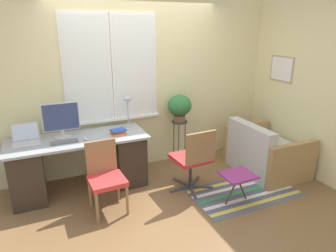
{
  "coord_description": "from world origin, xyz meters",
  "views": [
    {
      "loc": [
        -1.41,
        -3.53,
        2.15
      ],
      "look_at": [
        0.23,
        0.18,
        0.81
      ],
      "focal_mm": 32.0,
      "sensor_mm": 36.0,
      "label": 1
    }
  ],
  "objects_px": {
    "mouse": "(85,139)",
    "desk_chair_wooden": "(105,175)",
    "couch_loveseat": "(265,154)",
    "monitor": "(61,120)",
    "keyboard": "(64,142)",
    "plant_stand": "(179,127)",
    "laptop": "(26,140)",
    "office_chair_swivel": "(194,158)",
    "book_stack": "(118,132)",
    "potted_plant": "(180,106)",
    "folding_stool": "(238,177)",
    "desk_lamp": "(128,104)"
  },
  "relations": [
    {
      "from": "monitor",
      "to": "office_chair_swivel",
      "type": "bearing_deg",
      "value": -26.21
    },
    {
      "from": "laptop",
      "to": "couch_loveseat",
      "type": "height_order",
      "value": "laptop"
    },
    {
      "from": "office_chair_swivel",
      "to": "potted_plant",
      "type": "height_order",
      "value": "potted_plant"
    },
    {
      "from": "folding_stool",
      "to": "laptop",
      "type": "bearing_deg",
      "value": 152.9
    },
    {
      "from": "keyboard",
      "to": "book_stack",
      "type": "bearing_deg",
      "value": 2.62
    },
    {
      "from": "monitor",
      "to": "potted_plant",
      "type": "relative_size",
      "value": 1.1
    },
    {
      "from": "mouse",
      "to": "desk_chair_wooden",
      "type": "relative_size",
      "value": 0.08
    },
    {
      "from": "monitor",
      "to": "book_stack",
      "type": "height_order",
      "value": "monitor"
    },
    {
      "from": "monitor",
      "to": "folding_stool",
      "type": "xyz_separation_m",
      "value": [
        1.93,
        -1.27,
        -0.64
      ]
    },
    {
      "from": "book_stack",
      "to": "desk_chair_wooden",
      "type": "height_order",
      "value": "desk_chair_wooden"
    },
    {
      "from": "desk_lamp",
      "to": "office_chair_swivel",
      "type": "distance_m",
      "value": 1.24
    },
    {
      "from": "book_stack",
      "to": "couch_loveseat",
      "type": "xyz_separation_m",
      "value": [
        2.16,
        -0.53,
        -0.51
      ]
    },
    {
      "from": "monitor",
      "to": "office_chair_swivel",
      "type": "distance_m",
      "value": 1.82
    },
    {
      "from": "keyboard",
      "to": "plant_stand",
      "type": "xyz_separation_m",
      "value": [
        1.78,
        0.29,
        -0.13
      ]
    },
    {
      "from": "potted_plant",
      "to": "folding_stool",
      "type": "xyz_separation_m",
      "value": [
        0.16,
        -1.35,
        -0.61
      ]
    },
    {
      "from": "keyboard",
      "to": "plant_stand",
      "type": "relative_size",
      "value": 0.46
    },
    {
      "from": "desk_chair_wooden",
      "to": "potted_plant",
      "type": "relative_size",
      "value": 2.0
    },
    {
      "from": "desk_lamp",
      "to": "folding_stool",
      "type": "bearing_deg",
      "value": -54.04
    },
    {
      "from": "mouse",
      "to": "desk_lamp",
      "type": "distance_m",
      "value": 0.82
    },
    {
      "from": "keyboard",
      "to": "couch_loveseat",
      "type": "relative_size",
      "value": 0.3
    },
    {
      "from": "keyboard",
      "to": "desk_lamp",
      "type": "height_order",
      "value": "desk_lamp"
    },
    {
      "from": "couch_loveseat",
      "to": "monitor",
      "type": "bearing_deg",
      "value": 76.12
    },
    {
      "from": "desk_lamp",
      "to": "office_chair_swivel",
      "type": "bearing_deg",
      "value": -54.19
    },
    {
      "from": "book_stack",
      "to": "potted_plant",
      "type": "height_order",
      "value": "potted_plant"
    },
    {
      "from": "keyboard",
      "to": "couch_loveseat",
      "type": "xyz_separation_m",
      "value": [
        2.87,
        -0.5,
        -0.48
      ]
    },
    {
      "from": "monitor",
      "to": "keyboard",
      "type": "xyz_separation_m",
      "value": [
        -0.01,
        -0.21,
        -0.24
      ]
    },
    {
      "from": "mouse",
      "to": "office_chair_swivel",
      "type": "height_order",
      "value": "office_chair_swivel"
    },
    {
      "from": "office_chair_swivel",
      "to": "couch_loveseat",
      "type": "relative_size",
      "value": 0.8
    },
    {
      "from": "desk_lamp",
      "to": "potted_plant",
      "type": "xyz_separation_m",
      "value": [
        0.83,
        -0.02,
        -0.11
      ]
    },
    {
      "from": "folding_stool",
      "to": "monitor",
      "type": "bearing_deg",
      "value": 146.68
    },
    {
      "from": "book_stack",
      "to": "couch_loveseat",
      "type": "bearing_deg",
      "value": -13.75
    },
    {
      "from": "laptop",
      "to": "folding_stool",
      "type": "relative_size",
      "value": 0.8
    },
    {
      "from": "laptop",
      "to": "mouse",
      "type": "relative_size",
      "value": 5.05
    },
    {
      "from": "monitor",
      "to": "desk_lamp",
      "type": "height_order",
      "value": "monitor"
    },
    {
      "from": "laptop",
      "to": "desk_chair_wooden",
      "type": "distance_m",
      "value": 1.13
    },
    {
      "from": "book_stack",
      "to": "potted_plant",
      "type": "distance_m",
      "value": 1.11
    },
    {
      "from": "couch_loveseat",
      "to": "office_chair_swivel",
      "type": "bearing_deg",
      "value": 92.84
    },
    {
      "from": "desk_lamp",
      "to": "book_stack",
      "type": "xyz_separation_m",
      "value": [
        -0.23,
        -0.28,
        -0.3
      ]
    },
    {
      "from": "laptop",
      "to": "couch_loveseat",
      "type": "relative_size",
      "value": 0.29
    },
    {
      "from": "mouse",
      "to": "desk_lamp",
      "type": "height_order",
      "value": "desk_lamp"
    },
    {
      "from": "laptop",
      "to": "desk_lamp",
      "type": "distance_m",
      "value": 1.42
    },
    {
      "from": "monitor",
      "to": "desk_chair_wooden",
      "type": "xyz_separation_m",
      "value": [
        0.38,
        -0.73,
        -0.54
      ]
    },
    {
      "from": "folding_stool",
      "to": "office_chair_swivel",
      "type": "bearing_deg",
      "value": 126.21
    },
    {
      "from": "mouse",
      "to": "couch_loveseat",
      "type": "height_order",
      "value": "couch_loveseat"
    },
    {
      "from": "desk_chair_wooden",
      "to": "couch_loveseat",
      "type": "xyz_separation_m",
      "value": [
        2.48,
        0.03,
        -0.17
      ]
    },
    {
      "from": "mouse",
      "to": "desk_chair_wooden",
      "type": "xyz_separation_m",
      "value": [
        0.13,
        -0.51,
        -0.31
      ]
    },
    {
      "from": "office_chair_swivel",
      "to": "mouse",
      "type": "bearing_deg",
      "value": -25.88
    },
    {
      "from": "office_chair_swivel",
      "to": "couch_loveseat",
      "type": "distance_m",
      "value": 1.31
    },
    {
      "from": "book_stack",
      "to": "plant_stand",
      "type": "distance_m",
      "value": 1.11
    },
    {
      "from": "laptop",
      "to": "mouse",
      "type": "distance_m",
      "value": 0.72
    }
  ]
}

